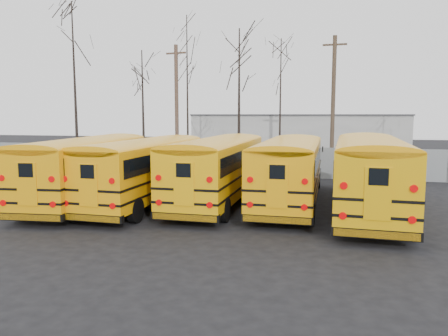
% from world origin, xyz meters
% --- Properties ---
extents(ground, '(120.00, 120.00, 0.00)m').
position_xyz_m(ground, '(0.00, 0.00, 0.00)').
color(ground, black).
rests_on(ground, ground).
extents(fence, '(40.00, 0.04, 2.00)m').
position_xyz_m(fence, '(0.00, 12.00, 1.00)').
color(fence, gray).
rests_on(fence, ground).
extents(distant_building, '(22.00, 8.00, 4.00)m').
position_xyz_m(distant_building, '(2.00, 32.00, 2.00)').
color(distant_building, beige).
rests_on(distant_building, ground).
extents(bus_a, '(3.43, 11.24, 3.10)m').
position_xyz_m(bus_a, '(-6.10, 1.79, 1.82)').
color(bus_a, black).
rests_on(bus_a, ground).
extents(bus_b, '(2.92, 10.98, 3.05)m').
position_xyz_m(bus_b, '(-3.35, 2.11, 1.78)').
color(bus_b, black).
rests_on(bus_b, ground).
extents(bus_c, '(2.85, 11.15, 3.10)m').
position_xyz_m(bus_c, '(-0.13, 2.99, 1.82)').
color(bus_c, black).
rests_on(bus_c, ground).
extents(bus_d, '(2.75, 11.05, 3.08)m').
position_xyz_m(bus_d, '(3.09, 3.33, 1.80)').
color(bus_d, black).
rests_on(bus_d, ground).
extents(bus_e, '(3.28, 11.72, 3.24)m').
position_xyz_m(bus_e, '(6.42, 2.27, 1.90)').
color(bus_e, black).
rests_on(bus_e, ground).
extents(utility_pole_left, '(1.65, 0.43, 9.29)m').
position_xyz_m(utility_pole_left, '(-6.35, 15.44, 4.77)').
color(utility_pole_left, brown).
rests_on(utility_pole_left, ground).
extents(utility_pole_right, '(1.75, 0.31, 9.83)m').
position_xyz_m(utility_pole_right, '(5.25, 17.24, 5.05)').
color(utility_pole_right, '#453527').
rests_on(utility_pole_right, ground).
extents(tree_0, '(0.26, 0.26, 12.74)m').
position_xyz_m(tree_0, '(-14.55, 14.93, 6.37)').
color(tree_0, black).
rests_on(tree_0, ground).
extents(tree_1, '(0.26, 0.26, 9.23)m').
position_xyz_m(tree_1, '(-9.78, 17.08, 4.61)').
color(tree_1, black).
rests_on(tree_1, ground).
extents(tree_2, '(0.26, 0.26, 11.75)m').
position_xyz_m(tree_2, '(-5.95, 16.95, 5.88)').
color(tree_2, black).
rests_on(tree_2, ground).
extents(tree_3, '(0.26, 0.26, 10.46)m').
position_xyz_m(tree_3, '(-1.69, 16.35, 5.23)').
color(tree_3, black).
rests_on(tree_3, ground).
extents(tree_4, '(0.26, 0.26, 9.38)m').
position_xyz_m(tree_4, '(1.55, 14.95, 4.69)').
color(tree_4, black).
rests_on(tree_4, ground).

